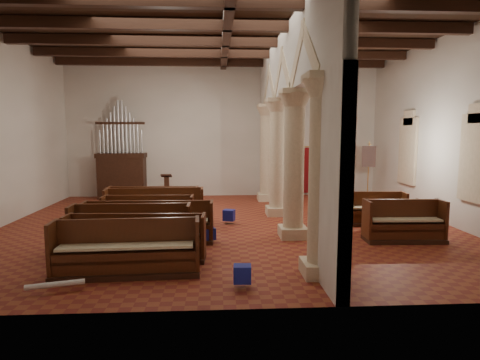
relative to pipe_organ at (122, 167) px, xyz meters
name	(u,v)px	position (x,y,z in m)	size (l,w,h in m)	color
floor	(227,225)	(4.50, -5.50, -1.37)	(14.00, 14.00, 0.00)	maroon
ceiling	(226,28)	(4.50, -5.50, 4.63)	(14.00, 14.00, 0.00)	black
wall_back	(224,130)	(4.50, 0.50, 1.63)	(14.00, 0.02, 6.00)	white
wall_front	(236,128)	(4.50, -11.50, 1.63)	(14.00, 0.02, 6.00)	white
wall_right	(448,130)	(11.50, -5.50, 1.63)	(0.02, 12.00, 6.00)	white
ceiling_beams	(226,34)	(4.50, -5.50, 4.45)	(13.80, 11.80, 0.30)	black
arcade	(285,111)	(6.30, -5.50, 2.19)	(0.90, 11.90, 6.00)	beige
window_right_a	(476,158)	(11.48, -7.00, 0.83)	(0.03, 1.00, 2.20)	#38805F
window_right_b	(409,151)	(11.48, -3.00, 0.83)	(0.03, 1.00, 2.20)	#38805F
window_back	(331,148)	(9.50, 0.48, 0.83)	(1.00, 0.03, 2.20)	#38805F
pipe_organ	(122,167)	(0.00, 0.00, 0.00)	(2.10, 0.85, 4.40)	black
lectern	(167,189)	(2.00, -0.38, -0.90)	(0.45, 0.46, 1.13)	#3E1D13
dossal_curtain	(299,170)	(8.00, 0.42, -0.21)	(1.80, 0.07, 2.17)	maroon
processional_banner	(368,181)	(10.67, -1.11, -0.56)	(0.57, 0.72, 2.51)	black
hymnal_box_a	(242,274)	(4.65, -10.55, -1.11)	(0.33, 0.27, 0.33)	navy
hymnal_box_b	(209,234)	(3.97, -7.47, -1.12)	(0.31, 0.25, 0.31)	navy
hymnal_box_c	(229,215)	(4.56, -5.23, -1.10)	(0.35, 0.28, 0.35)	navy
tube_heater_a	(55,284)	(1.21, -10.62, -1.21)	(0.10, 0.10, 1.02)	silver
tube_heater_b	(170,256)	(3.12, -9.01, -1.21)	(0.09, 0.09, 0.90)	white
nave_pew_0	(127,257)	(2.33, -9.74, -0.99)	(3.01, 0.90, 1.15)	black
nave_pew_1	(136,245)	(2.32, -8.79, -1.02)	(3.21, 0.86, 1.06)	black
nave_pew_2	(131,235)	(2.04, -7.94, -0.99)	(2.96, 0.77, 1.14)	black
nave_pew_3	(149,229)	(2.36, -7.31, -1.01)	(3.45, 0.79, 1.10)	black
nave_pew_4	(148,219)	(2.14, -6.02, -1.02)	(2.69, 0.76, 1.05)	black
nave_pew_5	(155,213)	(2.21, -5.21, -0.99)	(3.10, 0.89, 1.15)	black
nave_pew_6	(153,209)	(2.03, -4.49, -1.01)	(3.05, 0.88, 1.10)	black
aisle_pew_0	(404,227)	(9.21, -7.58, -0.99)	(2.12, 0.81, 1.12)	black
aisle_pew_1	(393,221)	(9.35, -6.58, -1.05)	(1.71, 0.71, 0.96)	black
aisle_pew_2	(376,214)	(9.23, -5.63, -1.02)	(1.85, 0.80, 1.03)	black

